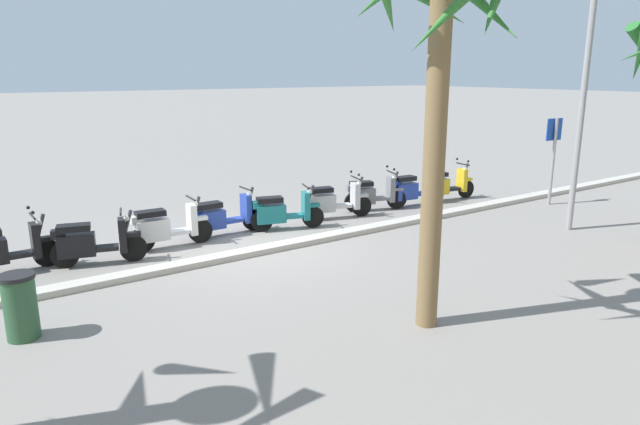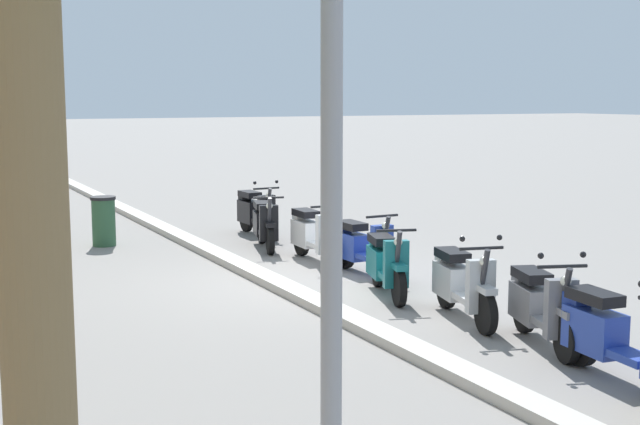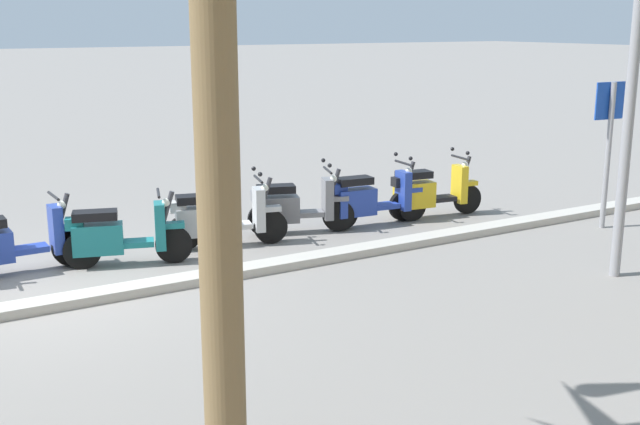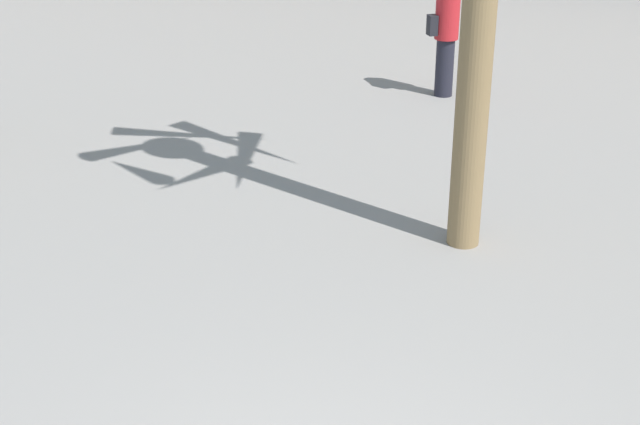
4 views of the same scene
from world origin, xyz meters
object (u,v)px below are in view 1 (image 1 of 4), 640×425
at_px(scooter_blue_gap_after_mid, 413,189).
at_px(scooter_silver_mid_rear, 332,201).
at_px(crossing_sign, 553,151).
at_px(scooter_black_tail_end, 91,243).
at_px(palm_tree_mid_walkway, 439,39).
at_px(scooter_black_second_in_line, 2,250).
at_px(scooter_yellow_mid_centre, 445,185).
at_px(scooter_grey_last_in_row, 371,194).
at_px(scooter_white_mid_front, 165,227).
at_px(scooter_blue_far_back, 221,217).
at_px(scooter_teal_lead_nearest, 282,212).
at_px(litter_bin, 20,306).
at_px(street_lamp, 587,67).

bearing_deg(scooter_blue_gap_after_mid, scooter_silver_mid_rear, -2.05).
bearing_deg(crossing_sign, scooter_black_tail_end, -9.01).
distance_m(crossing_sign, palm_tree_mid_walkway, 9.54).
bearing_deg(scooter_black_second_in_line, scooter_blue_gap_after_mid, 178.56).
relative_size(scooter_yellow_mid_centre, scooter_black_tail_end, 1.06).
bearing_deg(scooter_grey_last_in_row, crossing_sign, 153.92).
distance_m(scooter_yellow_mid_centre, scooter_white_mid_front, 8.25).
relative_size(scooter_blue_far_back, scooter_black_tail_end, 1.07).
bearing_deg(scooter_blue_gap_after_mid, scooter_teal_lead_nearest, 1.04).
distance_m(scooter_black_second_in_line, crossing_sign, 13.56).
relative_size(scooter_blue_gap_after_mid, scooter_white_mid_front, 1.04).
height_order(scooter_teal_lead_nearest, scooter_black_second_in_line, scooter_black_second_in_line).
relative_size(scooter_blue_gap_after_mid, litter_bin, 1.94).
height_order(scooter_black_second_in_line, litter_bin, scooter_black_second_in_line).
relative_size(scooter_teal_lead_nearest, scooter_black_tail_end, 0.99).
bearing_deg(scooter_black_tail_end, scooter_white_mid_front, -171.04).
bearing_deg(scooter_blue_far_back, scooter_black_tail_end, 8.54).
distance_m(scooter_teal_lead_nearest, crossing_sign, 7.87).
height_order(litter_bin, street_lamp, street_lamp).
xyz_separation_m(scooter_silver_mid_rear, litter_bin, (7.43, 2.93, 0.03)).
height_order(palm_tree_mid_walkway, litter_bin, palm_tree_mid_walkway).
bearing_deg(scooter_black_tail_end, litter_bin, 59.94).
bearing_deg(scooter_blue_far_back, litter_bin, 34.89).
distance_m(palm_tree_mid_walkway, street_lamp, 6.76).
height_order(scooter_blue_gap_after_mid, scooter_blue_far_back, scooter_blue_gap_after_mid).
bearing_deg(scooter_yellow_mid_centre, scooter_white_mid_front, -0.88).
bearing_deg(crossing_sign, scooter_blue_far_back, -14.56).
xyz_separation_m(scooter_teal_lead_nearest, scooter_white_mid_front, (2.76, -0.17, 0.02)).
distance_m(scooter_blue_far_back, palm_tree_mid_walkway, 7.01).
bearing_deg(street_lamp, scooter_teal_lead_nearest, -34.06).
bearing_deg(scooter_teal_lead_nearest, scooter_silver_mid_rear, -173.71).
bearing_deg(scooter_blue_far_back, scooter_black_second_in_line, 0.42).
xyz_separation_m(scooter_teal_lead_nearest, scooter_blue_far_back, (1.38, -0.36, -0.00)).
distance_m(scooter_blue_gap_after_mid, litter_bin, 10.53).
height_order(scooter_blue_gap_after_mid, scooter_grey_last_in_row, same).
distance_m(scooter_black_tail_end, crossing_sign, 12.05).
relative_size(scooter_yellow_mid_centre, scooter_white_mid_front, 1.03).
xyz_separation_m(scooter_blue_gap_after_mid, scooter_teal_lead_nearest, (4.28, 0.08, -0.02)).
xyz_separation_m(scooter_teal_lead_nearest, litter_bin, (5.86, 2.76, 0.04)).
distance_m(scooter_white_mid_front, street_lamp, 9.86).
relative_size(scooter_black_tail_end, street_lamp, 0.28).
xyz_separation_m(scooter_grey_last_in_row, scooter_black_second_in_line, (8.72, -0.03, 0.02)).
bearing_deg(scooter_black_tail_end, palm_tree_mid_walkway, 121.74).
bearing_deg(scooter_white_mid_front, scooter_silver_mid_rear, -179.89).
height_order(scooter_grey_last_in_row, scooter_black_second_in_line, same).
bearing_deg(palm_tree_mid_walkway, scooter_blue_gap_after_mid, -132.12).
bearing_deg(palm_tree_mid_walkway, scooter_grey_last_in_row, -122.81).
distance_m(scooter_yellow_mid_centre, scooter_black_tail_end, 9.79).
relative_size(scooter_silver_mid_rear, scooter_teal_lead_nearest, 1.05).
bearing_deg(litter_bin, scooter_grey_last_in_row, -160.84).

